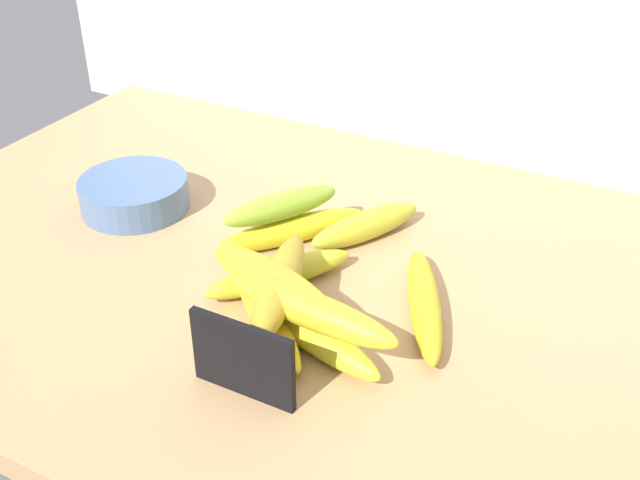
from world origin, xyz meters
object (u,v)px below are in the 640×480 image
object	(u,v)px
banana_1	(279,274)
banana_8	(272,281)
banana_3	(424,303)
banana_6	(281,206)
banana_5	(366,225)
banana_9	(279,286)
banana_2	(293,230)
banana_7	(311,311)
fruit_bowl	(134,194)
banana_0	(266,314)
banana_4	(308,331)
chalkboard_sign	(243,362)

from	to	relation	value
banana_1	banana_8	size ratio (longest dim) A/B	1.02
banana_3	banana_6	bearing A→B (deg)	164.78
banana_5	banana_6	size ratio (longest dim) A/B	1.05
banana_5	banana_9	bearing A→B (deg)	-91.67
banana_2	banana_9	size ratio (longest dim) A/B	1.03
banana_2	banana_7	distance (cm)	22.11
banana_3	banana_5	bearing A→B (deg)	137.21
fruit_bowl	banana_8	distance (cm)	32.08
banana_0	banana_2	xyz separation A→B (cm)	(-5.88, 16.29, 0.06)
banana_2	banana_3	bearing A→B (deg)	-17.92
fruit_bowl	banana_4	distance (cm)	37.36
banana_2	banana_4	world-z (taller)	banana_4
chalkboard_sign	banana_8	size ratio (longest dim) A/B	0.62
banana_0	banana_5	world-z (taller)	banana_5
banana_1	banana_7	size ratio (longest dim) A/B	0.93
banana_2	banana_4	xyz separation A→B (cm)	(11.38, -16.86, 0.09)
banana_4	banana_7	bearing A→B (deg)	-47.68
banana_2	banana_6	world-z (taller)	banana_6
banana_2	banana_7	bearing A→B (deg)	-55.43
banana_7	banana_2	bearing A→B (deg)	124.57
chalkboard_sign	banana_0	distance (cm)	10.50
banana_5	chalkboard_sign	bearing A→B (deg)	-87.12
chalkboard_sign	banana_8	bearing A→B (deg)	106.54
chalkboard_sign	fruit_bowl	xyz separation A→B (cm)	(-32.49, 23.40, -1.67)
fruit_bowl	banana_0	bearing A→B (deg)	-25.34
fruit_bowl	banana_3	size ratio (longest dim) A/B	0.71
banana_0	banana_2	size ratio (longest dim) A/B	1.01
banana_1	banana_8	bearing A→B (deg)	-65.34
banana_5	banana_8	size ratio (longest dim) A/B	0.91
banana_3	banana_4	xyz separation A→B (cm)	(-8.85, -10.32, 0.18)
banana_0	banana_8	xyz separation A→B (cm)	(0.29, 1.08, 3.75)
banana_3	banana_7	xyz separation A→B (cm)	(-7.88, -11.39, 3.91)
banana_1	banana_4	xyz separation A→B (cm)	(8.01, -7.75, 0.15)
banana_0	banana_8	world-z (taller)	banana_8
banana_8	banana_7	bearing A→B (deg)	-23.71
fruit_bowl	banana_9	bearing A→B (deg)	-23.07
banana_1	banana_2	distance (cm)	9.72
fruit_bowl	banana_2	size ratio (longest dim) A/B	0.73
banana_6	banana_9	bearing A→B (deg)	-60.49
banana_8	chalkboard_sign	bearing A→B (deg)	-73.46
banana_7	banana_9	xyz separation A→B (cm)	(-5.15, 2.45, -0.23)
banana_6	banana_8	distance (cm)	16.23
banana_0	fruit_bowl	bearing A→B (deg)	154.66
banana_7	banana_8	xyz separation A→B (cm)	(-6.18, 2.72, -0.13)
banana_4	banana_5	bearing A→B (deg)	99.30
fruit_bowl	banana_6	size ratio (longest dim) A/B	0.93
fruit_bowl	banana_7	world-z (taller)	banana_7
banana_0	banana_6	world-z (taller)	banana_6
banana_2	banana_5	world-z (taller)	banana_5
banana_6	banana_5	bearing A→B (deg)	32.45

